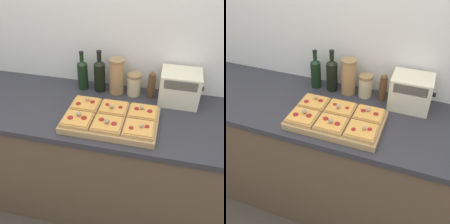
{
  "view_description": "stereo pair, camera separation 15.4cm",
  "coord_description": "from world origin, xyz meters",
  "views": [
    {
      "loc": [
        0.32,
        -0.98,
        1.89
      ],
      "look_at": [
        0.03,
        0.23,
        0.97
      ],
      "focal_mm": 42.0,
      "sensor_mm": 36.0,
      "label": 1
    },
    {
      "loc": [
        0.47,
        -0.93,
        1.89
      ],
      "look_at": [
        0.03,
        0.23,
        0.97
      ],
      "focal_mm": 42.0,
      "sensor_mm": 36.0,
      "label": 2
    }
  ],
  "objects": [
    {
      "name": "pizza_slice_front_right",
      "position": [
        0.21,
        0.12,
        0.97
      ],
      "size": [
        0.17,
        0.15,
        0.05
      ],
      "color": "tan",
      "rests_on": "cutting_board"
    },
    {
      "name": "kitchen_counter",
      "position": [
        0.0,
        0.32,
        0.46
      ],
      "size": [
        2.63,
        0.67,
        0.91
      ],
      "color": "brown",
      "rests_on": "ground_plane"
    },
    {
      "name": "wine_bottle",
      "position": [
        -0.13,
        0.54,
        1.03
      ],
      "size": [
        0.08,
        0.08,
        0.29
      ],
      "color": "black",
      "rests_on": "kitchen_counter"
    },
    {
      "name": "toaster_oven",
      "position": [
        0.41,
        0.52,
        1.02
      ],
      "size": [
        0.27,
        0.2,
        0.22
      ],
      "color": "beige",
      "rests_on": "kitchen_counter"
    },
    {
      "name": "grain_jar_tall",
      "position": [
        -0.01,
        0.54,
        1.04
      ],
      "size": [
        0.1,
        0.1,
        0.25
      ],
      "color": "#AD7F4C",
      "rests_on": "kitchen_counter"
    },
    {
      "name": "wall_back",
      "position": [
        0.0,
        0.67,
        1.25
      ],
      "size": [
        6.0,
        0.06,
        2.5
      ],
      "color": "silver",
      "rests_on": "ground_plane"
    },
    {
      "name": "pepper_mill",
      "position": [
        0.23,
        0.54,
        1.0
      ],
      "size": [
        0.05,
        0.05,
        0.19
      ],
      "color": "brown",
      "rests_on": "kitchen_counter"
    },
    {
      "name": "pizza_slice_back_left",
      "position": [
        -0.14,
        0.28,
        0.97
      ],
      "size": [
        0.17,
        0.15,
        0.05
      ],
      "color": "tan",
      "rests_on": "cutting_board"
    },
    {
      "name": "olive_oil_bottle",
      "position": [
        -0.25,
        0.54,
        1.03
      ],
      "size": [
        0.07,
        0.07,
        0.28
      ],
      "color": "black",
      "rests_on": "kitchen_counter"
    },
    {
      "name": "cutting_board",
      "position": [
        0.03,
        0.2,
        0.93
      ],
      "size": [
        0.55,
        0.33,
        0.04
      ],
      "primitive_type": "cube",
      "color": "tan",
      "rests_on": "kitchen_counter"
    },
    {
      "name": "pizza_slice_back_right",
      "position": [
        0.21,
        0.28,
        0.97
      ],
      "size": [
        0.17,
        0.15,
        0.05
      ],
      "color": "tan",
      "rests_on": "cutting_board"
    },
    {
      "name": "grain_jar_short",
      "position": [
        0.11,
        0.54,
        0.99
      ],
      "size": [
        0.09,
        0.09,
        0.15
      ],
      "color": "beige",
      "rests_on": "kitchen_counter"
    },
    {
      "name": "pizza_slice_front_left",
      "position": [
        -0.14,
        0.12,
        0.97
      ],
      "size": [
        0.17,
        0.15,
        0.06
      ],
      "color": "tan",
      "rests_on": "cutting_board"
    },
    {
      "name": "pizza_slice_front_center",
      "position": [
        0.03,
        0.12,
        0.97
      ],
      "size": [
        0.17,
        0.15,
        0.06
      ],
      "color": "tan",
      "rests_on": "cutting_board"
    },
    {
      "name": "pizza_slice_back_center",
      "position": [
        0.03,
        0.28,
        0.97
      ],
      "size": [
        0.17,
        0.15,
        0.05
      ],
      "color": "tan",
      "rests_on": "cutting_board"
    }
  ]
}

